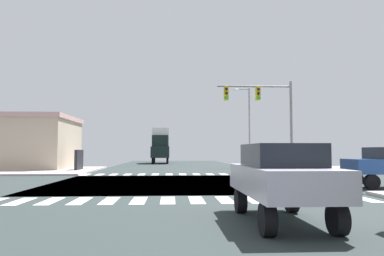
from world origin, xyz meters
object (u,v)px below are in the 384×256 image
at_px(traffic_signal_mast, 263,106).
at_px(sedan_queued_3, 281,176).
at_px(street_lamp, 247,120).
at_px(box_truck_farside_1, 161,145).

relative_size(traffic_signal_mast, sedan_queued_3, 1.62).
distance_m(traffic_signal_mast, street_lamp, 11.44).
height_order(street_lamp, sedan_queued_3, street_lamp).
bearing_deg(sedan_queued_3, box_truck_farside_1, 95.23).
height_order(traffic_signal_mast, sedan_queued_3, traffic_signal_mast).
bearing_deg(street_lamp, traffic_signal_mast, -95.48).
xyz_separation_m(box_truck_farside_1, sedan_queued_3, (4.00, -43.70, -1.45)).
xyz_separation_m(street_lamp, sedan_queued_3, (-5.38, -30.27, -3.83)).
bearing_deg(street_lamp, sedan_queued_3, -100.08).
distance_m(street_lamp, box_truck_farside_1, 16.56).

